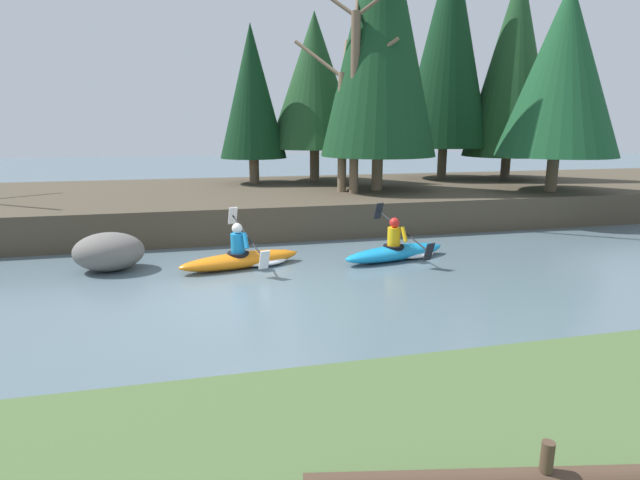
% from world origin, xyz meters
% --- Properties ---
extents(ground_plane, '(90.00, 90.00, 0.00)m').
position_xyz_m(ground_plane, '(0.00, 0.00, 0.00)').
color(ground_plane, slate).
extents(riverbank_far, '(44.00, 8.15, 0.96)m').
position_xyz_m(riverbank_far, '(0.00, 8.07, 0.48)').
color(riverbank_far, '#4C4233').
rests_on(riverbank_far, ground).
extents(conifer_tree_far_left, '(2.42, 2.42, 5.63)m').
position_xyz_m(conifer_tree_far_left, '(0.95, 9.83, 4.23)').
color(conifer_tree_far_left, brown).
rests_on(conifer_tree_far_left, riverbank_far).
extents(conifer_tree_left, '(3.50, 3.50, 6.16)m').
position_xyz_m(conifer_tree_left, '(3.30, 10.06, 4.65)').
color(conifer_tree_left, brown).
rests_on(conifer_tree_left, riverbank_far).
extents(conifer_tree_mid_left, '(3.73, 3.73, 9.12)m').
position_xyz_m(conifer_tree_mid_left, '(4.71, 6.88, 6.07)').
color(conifer_tree_mid_left, '#7A664C').
rests_on(conifer_tree_mid_left, riverbank_far).
extents(conifer_tree_centre, '(3.51, 3.51, 9.07)m').
position_xyz_m(conifer_tree_centre, '(8.54, 9.84, 6.11)').
color(conifer_tree_centre, brown).
rests_on(conifer_tree_centre, riverbank_far).
extents(conifer_tree_mid_right, '(3.73, 3.73, 6.41)m').
position_xyz_m(conifer_tree_mid_right, '(10.13, 5.26, 4.73)').
color(conifer_tree_mid_right, brown).
rests_on(conifer_tree_mid_right, riverbank_far).
extents(conifer_tree_right, '(3.52, 3.52, 8.03)m').
position_xyz_m(conifer_tree_right, '(10.98, 9.15, 5.42)').
color(conifer_tree_right, brown).
rests_on(conifer_tree_right, riverbank_far).
extents(bare_tree_mid_upstream, '(2.74, 2.71, 4.90)m').
position_xyz_m(bare_tree_mid_upstream, '(3.49, 6.81, 3.27)').
color(bare_tree_mid_upstream, '#7A664C').
rests_on(bare_tree_mid_upstream, riverbank_far).
extents(bare_tree_mid_downstream, '(3.94, 3.89, 7.18)m').
position_xyz_m(bare_tree_mid_downstream, '(3.74, 6.33, 4.34)').
color(bare_tree_mid_downstream, brown).
rests_on(bare_tree_mid_downstream, riverbank_far).
extents(kayaker_lead, '(2.77, 2.04, 1.20)m').
position_xyz_m(kayaker_lead, '(3.46, 1.72, 0.20)').
color(kayaker_lead, '#1993D6').
rests_on(kayaker_lead, ground).
extents(kayaker_middle, '(2.77, 2.04, 1.20)m').
position_xyz_m(kayaker_middle, '(-0.10, 1.89, 0.20)').
color(kayaker_middle, orange).
rests_on(kayaker_middle, ground).
extents(boulder_midstream, '(1.46, 1.15, 0.83)m').
position_xyz_m(boulder_midstream, '(-2.97, 2.30, 0.41)').
color(boulder_midstream, slate).
rests_on(boulder_midstream, ground).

